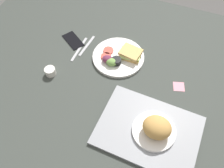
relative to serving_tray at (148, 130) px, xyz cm
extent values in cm
cube|color=#383D38|center=(21.70, -18.73, -2.30)|extent=(190.00, 150.00, 3.00)
cube|color=gray|center=(0.00, 0.00, 0.00)|extent=(46.46, 35.03, 1.60)
cylinder|color=white|center=(-2.28, 0.00, 1.50)|extent=(19.46, 19.46, 1.40)
ellipsoid|color=tan|center=(-3.08, 0.33, 6.47)|extent=(12.54, 10.83, 8.55)
cylinder|color=white|center=(27.86, -35.99, 0.00)|extent=(28.44, 28.44, 1.60)
cube|color=tan|center=(22.17, -38.55, 1.50)|extent=(11.06, 9.07, 1.40)
cube|color=#B2C66B|center=(22.17, -38.55, 2.70)|extent=(12.35, 10.71, 1.00)
cube|color=#DBB266|center=(22.17, -38.55, 3.90)|extent=(12.30, 10.65, 1.40)
cylinder|color=#D14738|center=(34.25, -37.41, 1.20)|extent=(5.60, 5.60, 0.80)
cylinder|color=#D14738|center=(33.83, -32.86, 1.20)|extent=(5.60, 5.60, 0.80)
cylinder|color=black|center=(27.15, -31.01, 2.30)|extent=(5.20, 5.20, 3.00)
cylinder|color=#EFEACC|center=(27.15, -31.01, 3.40)|extent=(4.26, 4.26, 0.60)
ellipsoid|color=#729E4C|center=(29.28, -29.17, 2.60)|extent=(6.00, 4.80, 3.60)
ellipsoid|color=#6B2D47|center=(31.84, -30.30, 2.60)|extent=(6.00, 4.80, 3.60)
cylinder|color=silver|center=(57.21, -12.77, 1.20)|extent=(5.60, 5.60, 4.00)
cube|color=#B7B7BC|center=(47.86, -37.99, -0.55)|extent=(2.94, 17.06, 0.50)
cube|color=#B7B7BC|center=(50.86, -33.99, -0.55)|extent=(1.63, 19.02, 0.50)
cube|color=black|center=(57.11, -38.81, -0.40)|extent=(15.98, 13.97, 0.80)
cube|color=pink|center=(-7.70, -29.14, -0.74)|extent=(6.97, 6.97, 0.12)
camera|label=1|loc=(-0.81, 47.50, 101.67)|focal=38.86mm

